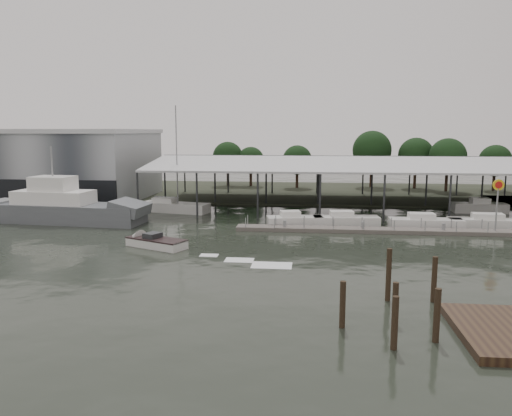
# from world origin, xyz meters

# --- Properties ---
(ground) EXTENTS (200.00, 200.00, 0.00)m
(ground) POSITION_xyz_m (0.00, 0.00, 0.00)
(ground) COLOR #242A22
(ground) RESTS_ON ground
(land_strip_far) EXTENTS (140.00, 30.00, 0.30)m
(land_strip_far) POSITION_xyz_m (0.00, 42.00, 0.10)
(land_strip_far) COLOR #363B2C
(land_strip_far) RESTS_ON ground
(storage_warehouse) EXTENTS (24.50, 20.50, 10.50)m
(storage_warehouse) POSITION_xyz_m (-28.00, 29.94, 5.29)
(storage_warehouse) COLOR #9BA1A6
(storage_warehouse) RESTS_ON ground
(covered_boat_shed) EXTENTS (58.24, 24.00, 6.96)m
(covered_boat_shed) POSITION_xyz_m (17.00, 28.00, 6.13)
(covered_boat_shed) COLOR silver
(covered_boat_shed) RESTS_ON ground
(floating_dock) EXTENTS (28.00, 2.00, 1.40)m
(floating_dock) POSITION_xyz_m (15.00, 10.00, 0.20)
(floating_dock) COLOR #615B56
(floating_dock) RESTS_ON ground
(shell_fuel_sign) EXTENTS (1.10, 0.18, 5.55)m
(shell_fuel_sign) POSITION_xyz_m (27.00, 9.99, 3.93)
(shell_fuel_sign) COLOR gray
(shell_fuel_sign) RESTS_ON ground
(grey_trawler) EXTENTS (19.38, 6.20, 8.84)m
(grey_trawler) POSITION_xyz_m (-19.04, 12.06, 1.58)
(grey_trawler) COLOR #575C60
(grey_trawler) RESTS_ON ground
(white_sailboat) EXTENTS (9.29, 4.62, 13.58)m
(white_sailboat) POSITION_xyz_m (-8.68, 20.38, 0.66)
(white_sailboat) COLOR silver
(white_sailboat) RESTS_ON ground
(speedboat_underway) EXTENTS (16.27, 8.76, 2.00)m
(speedboat_underway) POSITION_xyz_m (-5.47, 1.39, 0.39)
(speedboat_underway) COLOR silver
(speedboat_underway) RESTS_ON ground
(moored_cruiser_0) EXTENTS (6.31, 3.33, 1.70)m
(moored_cruiser_0) POSITION_xyz_m (6.91, 12.51, 0.61)
(moored_cruiser_0) COLOR silver
(moored_cruiser_0) RESTS_ON ground
(moored_cruiser_1) EXTENTS (7.27, 2.85, 1.70)m
(moored_cruiser_1) POSITION_xyz_m (12.46, 13.15, 0.61)
(moored_cruiser_1) COLOR silver
(moored_cruiser_1) RESTS_ON ground
(moored_cruiser_2) EXTENTS (7.58, 2.22, 1.70)m
(moored_cruiser_2) POSITION_xyz_m (20.77, 12.52, 0.61)
(moored_cruiser_2) COLOR silver
(moored_cruiser_2) RESTS_ON ground
(moored_cruiser_3) EXTENTS (9.01, 2.93, 1.70)m
(moored_cruiser_3) POSITION_xyz_m (27.70, 13.11, 0.61)
(moored_cruiser_3) COLOR silver
(moored_cruiser_3) RESTS_ON ground
(mooring_pilings) EXTENTS (6.07, 7.39, 3.86)m
(mooring_pilings) POSITION_xyz_m (13.39, -14.48, 1.06)
(mooring_pilings) COLOR #37291B
(mooring_pilings) RESTS_ON ground
(horizon_tree_line) EXTENTS (69.04, 11.60, 10.30)m
(horizon_tree_line) POSITION_xyz_m (23.78, 48.11, 5.75)
(horizon_tree_line) COLOR black
(horizon_tree_line) RESTS_ON ground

